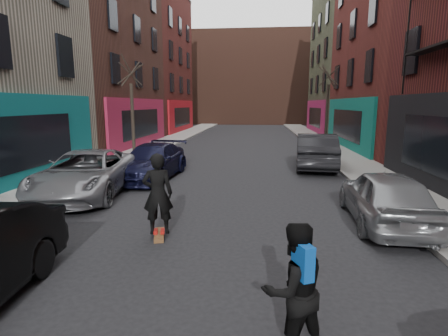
% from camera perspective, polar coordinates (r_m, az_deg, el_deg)
% --- Properties ---
extents(sidewalk_left, '(2.50, 84.00, 0.13)m').
position_cam_1_polar(sidewalk_left, '(33.33, -7.45, 5.08)').
color(sidewalk_left, gray).
rests_on(sidewalk_left, ground).
extents(sidewalk_right, '(2.50, 84.00, 0.13)m').
position_cam_1_polar(sidewalk_right, '(32.84, 14.39, 4.76)').
color(sidewalk_right, gray).
rests_on(sidewalk_right, ground).
extents(building_far, '(40.00, 10.00, 14.00)m').
position_cam_1_polar(building_far, '(58.46, 4.54, 14.20)').
color(building_far, '#47281E').
rests_on(building_far, ground).
extents(tree_left_far, '(2.00, 2.00, 6.50)m').
position_cam_1_polar(tree_left_far, '(21.66, -14.82, 10.78)').
color(tree_left_far, black).
rests_on(tree_left_far, sidewalk_left).
extents(tree_right_far, '(2.00, 2.00, 6.80)m').
position_cam_1_polar(tree_right_far, '(26.78, 16.55, 10.88)').
color(tree_right_far, black).
rests_on(tree_right_far, sidewalk_right).
extents(parked_left_far, '(3.17, 5.77, 1.53)m').
position_cam_1_polar(parked_left_far, '(12.93, -21.54, -0.79)').
color(parked_left_far, gray).
rests_on(parked_left_far, ground).
extents(parked_left_end, '(2.35, 5.09, 1.44)m').
position_cam_1_polar(parked_left_end, '(15.09, -11.71, 1.06)').
color(parked_left_end, black).
rests_on(parked_left_end, ground).
extents(parked_right_far, '(1.96, 4.39, 1.47)m').
position_cam_1_polar(parked_right_far, '(10.05, 24.79, -4.28)').
color(parked_right_far, gray).
rests_on(parked_right_far, ground).
extents(parked_right_end, '(2.31, 5.33, 1.70)m').
position_cam_1_polar(parked_right_end, '(17.73, 14.74, 2.74)').
color(parked_right_end, black).
rests_on(parked_right_end, ground).
extents(skateboard, '(0.41, 0.83, 0.10)m').
position_cam_1_polar(skateboard, '(8.59, -10.53, -10.68)').
color(skateboard, brown).
rests_on(skateboard, ground).
extents(skateboarder, '(0.79, 0.62, 1.91)m').
position_cam_1_polar(skateboarder, '(8.28, -10.76, -4.16)').
color(skateboarder, black).
rests_on(skateboarder, skateboard).
extents(pedestrian, '(1.04, 0.95, 1.73)m').
position_cam_1_polar(pedestrian, '(4.62, 11.31, -18.85)').
color(pedestrian, black).
rests_on(pedestrian, ground).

